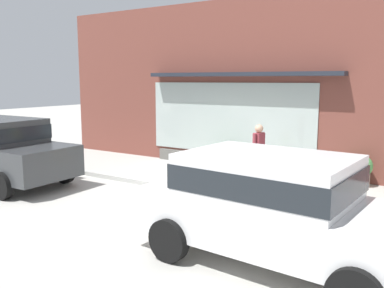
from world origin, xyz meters
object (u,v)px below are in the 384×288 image
Objects in this scene: pedestrian_with_handbag at (258,151)px; potted_plant_trailing_edge at (224,156)px; potted_plant_corner_tall at (361,170)px; fire_hydrant at (219,168)px; parked_car_dark_gray at (1,148)px; potted_plant_near_hydrant at (260,161)px; parked_car_white at (274,202)px.

pedestrian_with_handbag reaches higher than potted_plant_trailing_edge.
fire_hydrant is at bearing -145.63° from potted_plant_corner_tall.
parked_car_dark_gray is 5.68× the size of potted_plant_near_hydrant.
potted_plant_corner_tall is at bearing -3.19° from potted_plant_near_hydrant.
potted_plant_trailing_edge is (-0.89, 1.92, -0.07)m from fire_hydrant.
potted_plant_trailing_edge is at bearing 114.80° from fire_hydrant.
fire_hydrant is at bearing -94.08° from potted_plant_near_hydrant.
parked_car_dark_gray reaches higher than pedestrian_with_handbag.
parked_car_white is at bearing -50.37° from fire_hydrant.
fire_hydrant is 2.12m from potted_plant_trailing_edge.
parked_car_white reaches higher than fire_hydrant.
potted_plant_trailing_edge is 1.09m from potted_plant_near_hydrant.
parked_car_dark_gray is at bearing -136.12° from potted_plant_near_hydrant.
potted_plant_near_hydrant is 2.86m from potted_plant_corner_tall.
parked_car_dark_gray is at bearing -151.26° from fire_hydrant.
parked_car_dark_gray is 0.91× the size of parked_car_white.
fire_hydrant is at bearing -36.53° from pedestrian_with_handbag.
pedestrian_with_handbag reaches higher than potted_plant_corner_tall.
pedestrian_with_handbag is 0.36× the size of parked_car_white.
potted_plant_near_hydrant is at bearing -147.15° from pedestrian_with_handbag.
potted_plant_corner_tall is (3.01, 2.06, -0.06)m from fire_hydrant.
parked_car_white is 6.25× the size of potted_plant_near_hydrant.
pedestrian_with_handbag is at bearing -148.44° from potted_plant_corner_tall.
parked_car_white is at bearing -5.60° from parked_car_dark_gray.
pedestrian_with_handbag is at bearing 29.81° from parked_car_dark_gray.
fire_hydrant is 1.18× the size of potted_plant_corner_tall.
pedestrian_with_handbag is 2.69m from potted_plant_corner_tall.
parked_car_dark_gray is 6.25m from potted_plant_trailing_edge.
fire_hydrant reaches higher than potted_plant_near_hydrant.
parked_car_white is (7.81, -0.64, -0.04)m from parked_car_dark_gray.
pedestrian_with_handbag is at bearing -37.21° from potted_plant_trailing_edge.
fire_hydrant is 0.60× the size of pedestrian_with_handbag.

